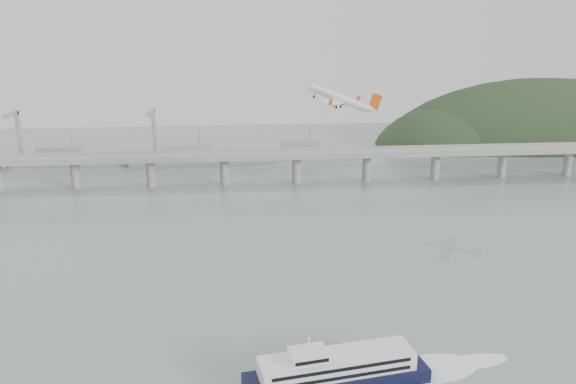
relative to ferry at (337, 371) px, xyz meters
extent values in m
plane|color=slate|center=(-6.32, 32.27, -4.76)|extent=(900.00, 900.00, 0.00)
cube|color=gray|center=(-6.32, 232.27, 15.24)|extent=(800.00, 22.00, 2.20)
cube|color=gray|center=(-6.32, 221.77, 17.24)|extent=(800.00, 0.60, 1.80)
cube|color=gray|center=(-6.32, 242.77, 17.24)|extent=(800.00, 0.60, 1.80)
cylinder|color=gray|center=(-136.32, 232.27, 4.74)|extent=(6.00, 6.00, 21.00)
cylinder|color=gray|center=(-86.32, 232.27, 4.74)|extent=(6.00, 6.00, 21.00)
cylinder|color=gray|center=(-36.32, 232.27, 4.74)|extent=(6.00, 6.00, 21.00)
cylinder|color=gray|center=(13.68, 232.27, 4.74)|extent=(6.00, 6.00, 21.00)
cylinder|color=gray|center=(63.68, 232.27, 4.74)|extent=(6.00, 6.00, 21.00)
cylinder|color=gray|center=(113.68, 232.27, 4.74)|extent=(6.00, 6.00, 21.00)
cylinder|color=gray|center=(163.68, 232.27, 4.74)|extent=(6.00, 6.00, 21.00)
cylinder|color=gray|center=(213.68, 232.27, 4.74)|extent=(6.00, 6.00, 21.00)
ellipsoid|color=black|center=(263.68, 362.27, -22.76)|extent=(320.00, 150.00, 156.00)
ellipsoid|color=black|center=(168.68, 352.27, -16.76)|extent=(140.00, 110.00, 96.00)
cube|color=gray|center=(-156.32, 302.27, -0.76)|extent=(95.67, 20.15, 8.00)
cube|color=gray|center=(-165.82, 302.27, 7.24)|extent=(33.90, 15.02, 8.00)
cylinder|color=gray|center=(-156.32, 302.27, 15.24)|extent=(1.60, 1.60, 14.00)
cube|color=gray|center=(-56.32, 297.27, -0.76)|extent=(110.55, 21.43, 8.00)
cube|color=gray|center=(-67.32, 297.27, 7.24)|extent=(39.01, 16.73, 8.00)
cylinder|color=gray|center=(-56.32, 297.27, 15.24)|extent=(1.60, 1.60, 14.00)
cube|color=gray|center=(33.68, 307.27, -0.76)|extent=(85.00, 13.60, 8.00)
cube|color=gray|center=(25.18, 307.27, 7.24)|extent=(29.75, 11.90, 8.00)
cylinder|color=gray|center=(33.68, 307.27, 15.24)|extent=(1.60, 1.60, 14.00)
cube|color=gray|center=(-206.32, 332.27, 15.24)|extent=(3.00, 3.00, 40.00)
cube|color=gray|center=(-206.32, 322.27, 33.24)|extent=(3.00, 28.00, 3.00)
cube|color=gray|center=(-96.32, 332.27, 15.24)|extent=(3.00, 3.00, 40.00)
cube|color=gray|center=(-96.32, 322.27, 33.24)|extent=(3.00, 28.00, 3.00)
cube|color=black|center=(0.00, 0.00, -2.51)|extent=(57.91, 22.23, 4.52)
cube|color=silver|center=(0.00, 0.00, 2.58)|extent=(48.63, 18.58, 5.65)
cube|color=black|center=(0.89, -5.63, 4.05)|extent=(42.43, 6.89, 1.13)
cube|color=black|center=(0.89, -5.63, 1.34)|extent=(42.43, 6.89, 1.13)
cube|color=black|center=(-0.89, 5.64, 4.05)|extent=(42.43, 6.89, 1.13)
cube|color=black|center=(-0.89, 5.64, 1.34)|extent=(42.43, 6.89, 1.13)
cube|color=silver|center=(-8.93, -1.41, 6.87)|extent=(12.40, 9.58, 2.94)
cube|color=black|center=(-8.30, -5.37, 6.87)|extent=(10.06, 1.72, 1.13)
cylinder|color=silver|center=(-8.93, -1.41, 10.49)|extent=(0.65, 0.65, 4.52)
ellipsoid|color=white|center=(31.24, 4.95, -4.71)|extent=(34.68, 21.16, 0.23)
ellipsoid|color=white|center=(46.87, 7.42, -4.71)|extent=(25.37, 11.85, 0.23)
cylinder|color=white|center=(24.03, 133.46, 66.06)|extent=(27.18, 21.58, 12.95)
cone|color=white|center=(9.88, 142.82, 71.25)|extent=(6.75, 6.39, 5.18)
cone|color=white|center=(38.78, 123.73, 61.24)|extent=(7.58, 6.76, 5.50)
cube|color=white|center=(24.62, 133.00, 64.68)|extent=(24.83, 34.70, 3.88)
cube|color=white|center=(38.11, 124.23, 62.31)|extent=(10.07, 13.10, 1.97)
cube|color=#EF5E10|center=(39.99, 123.21, 65.48)|extent=(6.15, 3.81, 8.36)
cylinder|color=#EF5E10|center=(26.15, 139.20, 63.38)|extent=(5.71, 5.12, 3.84)
cylinder|color=black|center=(24.29, 140.42, 64.06)|extent=(2.35, 2.62, 2.56)
cube|color=white|center=(26.45, 139.06, 64.44)|extent=(2.72, 1.85, 2.10)
cylinder|color=#EF5E10|center=(19.58, 128.93, 63.99)|extent=(5.71, 5.12, 3.84)
cylinder|color=black|center=(17.72, 130.16, 64.67)|extent=(2.35, 2.62, 2.56)
cube|color=white|center=(19.88, 128.80, 65.05)|extent=(2.72, 1.85, 2.10)
cylinder|color=black|center=(25.62, 135.66, 62.63)|extent=(1.26, 0.86, 2.68)
cylinder|color=black|center=(25.29, 135.81, 61.46)|extent=(1.54, 1.16, 1.54)
cylinder|color=black|center=(22.52, 130.81, 62.92)|extent=(1.26, 0.86, 2.68)
cylinder|color=black|center=(22.19, 130.95, 61.75)|extent=(1.54, 1.16, 1.54)
cylinder|color=black|center=(12.57, 140.85, 66.99)|extent=(1.26, 0.86, 2.68)
cylinder|color=black|center=(12.24, 140.99, 65.82)|extent=(1.54, 1.16, 1.54)
cube|color=#EF5E10|center=(36.90, 147.54, 64.36)|extent=(2.26, 1.44, 3.07)
cube|color=#EF5E10|center=(16.59, 115.81, 66.25)|extent=(2.26, 1.44, 3.07)
camera|label=1|loc=(-29.08, -145.78, 99.76)|focal=35.00mm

